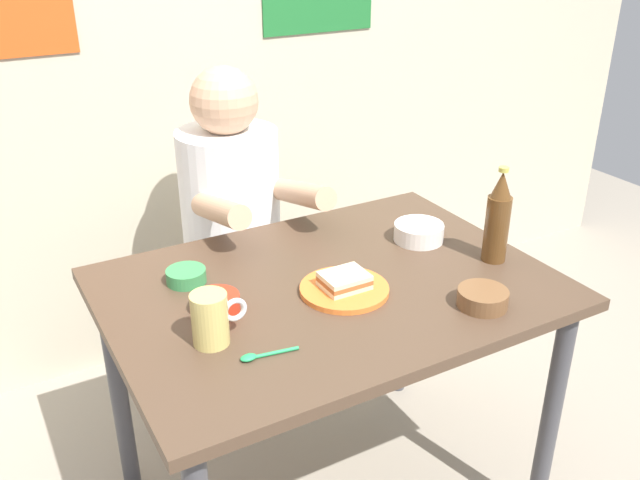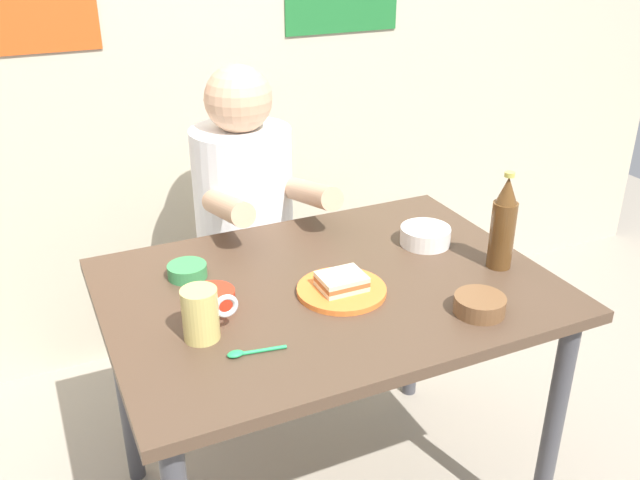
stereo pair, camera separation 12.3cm
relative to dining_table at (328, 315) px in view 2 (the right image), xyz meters
name	(u,v)px [view 2 (the right image)]	position (x,y,z in m)	size (l,w,h in m)	color
wall_back	(197,2)	(0.00, 1.05, 0.65)	(4.40, 0.09, 2.60)	#BCB299
dining_table	(328,315)	(0.00, 0.00, 0.00)	(1.10, 0.80, 0.74)	#4C3828
stool	(249,301)	(-0.01, 0.63, -0.30)	(0.34, 0.34, 0.45)	#4C4C51
person_seated	(244,191)	(-0.01, 0.62, 0.12)	(0.33, 0.56, 0.72)	white
plate_orange	(342,290)	(0.01, -0.05, 0.10)	(0.22, 0.22, 0.01)	orange
sandwich	(342,281)	(0.01, -0.05, 0.13)	(0.11, 0.09, 0.04)	beige
beer_mug	(202,314)	(-0.35, -0.10, 0.15)	(0.13, 0.08, 0.12)	#D1BC66
beer_bottle	(503,225)	(0.45, -0.10, 0.21)	(0.06, 0.06, 0.26)	#593819
rice_bowl_white	(425,235)	(0.34, 0.09, 0.12)	(0.14, 0.14, 0.05)	silver
dip_bowl_green	(187,270)	(-0.31, 0.18, 0.11)	(0.10, 0.10, 0.03)	#388C4C
sauce_bowl_chili	(212,298)	(-0.29, 0.02, 0.12)	(0.11, 0.11, 0.04)	red
condiment_bowl_brown	(480,304)	(0.26, -0.27, 0.12)	(0.12, 0.12, 0.04)	brown
spoon	(246,353)	(-0.29, -0.20, 0.10)	(0.13, 0.03, 0.01)	#26A559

